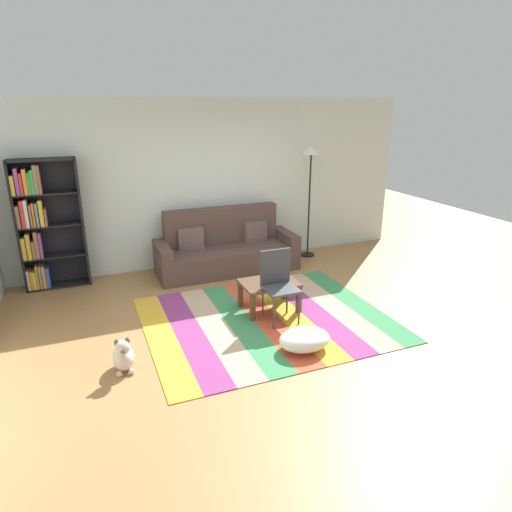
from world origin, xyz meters
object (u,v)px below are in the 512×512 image
object	(u,v)px
bookshelf	(42,225)
pouf	(304,339)
standing_lamp	(311,165)
folding_chair	(278,280)
couch	(226,250)
coffee_table	(269,287)
dog	(123,356)
tv_remote	(279,282)

from	to	relation	value
bookshelf	pouf	world-z (taller)	bookshelf
standing_lamp	folding_chair	size ratio (longest dim) A/B	2.15
couch	coffee_table	bearing A→B (deg)	-88.43
dog	standing_lamp	world-z (taller)	standing_lamp
dog	bookshelf	bearing A→B (deg)	105.91
pouf	folding_chair	distance (m)	0.90
dog	pouf	bearing A→B (deg)	-10.12
couch	folding_chair	bearing A→B (deg)	-88.71
pouf	standing_lamp	xyz separation A→B (m)	(1.58, 2.88, 1.49)
coffee_table	tv_remote	bearing A→B (deg)	-34.19
dog	coffee_table	bearing A→B (deg)	20.71
couch	dog	distance (m)	3.07
tv_remote	standing_lamp	bearing A→B (deg)	82.40
couch	tv_remote	world-z (taller)	couch
couch	folding_chair	distance (m)	1.95
couch	tv_remote	xyz separation A→B (m)	(0.15, -1.73, 0.07)
coffee_table	bookshelf	bearing A→B (deg)	144.42
tv_remote	folding_chair	size ratio (longest dim) A/B	0.17
tv_remote	bookshelf	bearing A→B (deg)	174.32
couch	dog	world-z (taller)	couch
standing_lamp	folding_chair	world-z (taller)	standing_lamp
folding_chair	coffee_table	bearing A→B (deg)	117.01
bookshelf	dog	size ratio (longest dim) A/B	4.75
bookshelf	pouf	bearing A→B (deg)	-48.49
bookshelf	dog	distance (m)	2.90
dog	standing_lamp	size ratio (longest dim) A/B	0.21
coffee_table	tv_remote	world-z (taller)	tv_remote
couch	bookshelf	xyz separation A→B (m)	(-2.67, 0.28, 0.62)
pouf	dog	world-z (taller)	dog
dog	tv_remote	xyz separation A→B (m)	(2.06, 0.67, 0.25)
couch	dog	xyz separation A→B (m)	(-1.91, -2.40, -0.18)
folding_chair	tv_remote	bearing A→B (deg)	90.10
bookshelf	folding_chair	xyz separation A→B (m)	(2.71, -2.22, -0.42)
couch	coffee_table	world-z (taller)	couch
coffee_table	folding_chair	xyz separation A→B (m)	(-0.00, -0.28, 0.21)
tv_remote	coffee_table	bearing A→B (deg)	175.66
bookshelf	tv_remote	xyz separation A→B (m)	(2.82, -2.01, -0.54)
standing_lamp	folding_chair	bearing A→B (deg)	-126.55
pouf	folding_chair	xyz separation A→B (m)	(0.04, 0.80, 0.41)
coffee_table	tv_remote	distance (m)	0.15
dog	tv_remote	bearing A→B (deg)	17.98
couch	bookshelf	world-z (taller)	bookshelf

